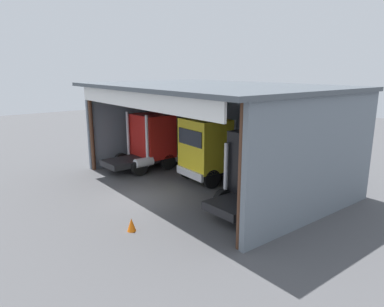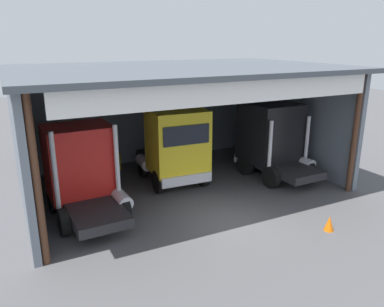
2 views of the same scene
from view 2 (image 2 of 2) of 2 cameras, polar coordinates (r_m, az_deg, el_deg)
name	(u,v)px [view 2 (image 2 of 2)]	position (r m, az deg, el deg)	size (l,w,h in m)	color
ground_plane	(228,221)	(14.82, 5.50, -10.14)	(80.00, 80.00, 0.00)	#4C4C4F
workshop_shed	(171,102)	(18.15, -3.15, 7.68)	(14.25, 9.67, 5.58)	slate
truck_red_right_bay	(83,170)	(15.37, -16.16, -2.34)	(2.80, 4.63, 3.68)	red
truck_yellow_left_bay	(175,146)	(17.79, -2.64, 1.10)	(2.74, 5.03, 3.67)	yellow
truck_black_yard_outside	(273,138)	(19.41, 12.07, 2.33)	(2.76, 4.45, 3.70)	black
oil_drum	(116,162)	(20.57, -11.44, -1.20)	(0.58, 0.58, 0.90)	gold
tool_cart	(200,150)	(22.06, 1.29, 0.51)	(0.90, 0.60, 1.00)	black
traffic_cone	(329,223)	(14.85, 19.98, -9.87)	(0.36, 0.36, 0.56)	orange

